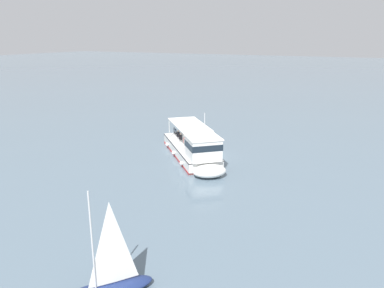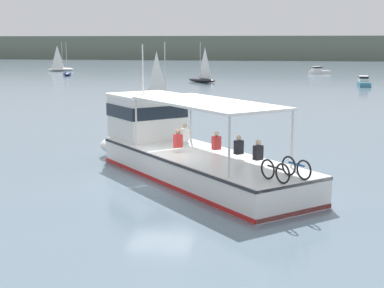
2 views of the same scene
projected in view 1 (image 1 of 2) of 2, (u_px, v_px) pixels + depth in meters
ground_plane at (206, 157)px, 37.75m from camera, size 400.00×400.00×0.00m
ferry_main at (195, 151)px, 36.26m from camera, size 10.86×11.47×5.32m
sailboat_horizon_west at (104, 287)px, 17.32m from camera, size 4.03×4.66×5.40m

